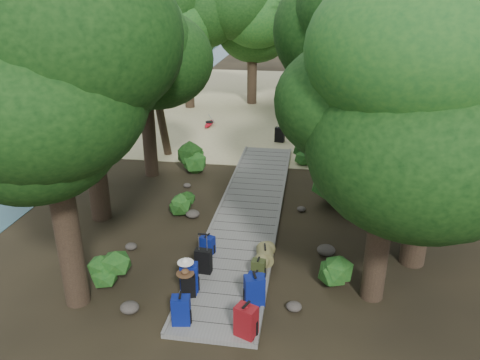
% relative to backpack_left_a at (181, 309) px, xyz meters
% --- Properties ---
extents(ground, '(120.00, 120.00, 0.00)m').
position_rel_backpack_left_a_xyz_m(ground, '(0.66, 4.59, -0.48)').
color(ground, '#302718').
rests_on(ground, ground).
extents(sand_beach, '(40.00, 22.00, 0.02)m').
position_rel_backpack_left_a_xyz_m(sand_beach, '(0.66, 20.59, -0.47)').
color(sand_beach, tan).
rests_on(sand_beach, ground).
extents(distant_hill, '(32.00, 16.00, 12.00)m').
position_rel_backpack_left_a_xyz_m(distant_hill, '(-39.34, 52.59, -0.48)').
color(distant_hill, black).
rests_on(distant_hill, ground).
extents(boardwalk, '(2.00, 12.00, 0.12)m').
position_rel_backpack_left_a_xyz_m(boardwalk, '(0.66, 5.59, -0.42)').
color(boardwalk, slate).
rests_on(boardwalk, ground).
extents(backpack_left_a, '(0.42, 0.33, 0.72)m').
position_rel_backpack_left_a_xyz_m(backpack_left_a, '(0.00, 0.00, 0.00)').
color(backpack_left_a, navy).
rests_on(backpack_left_a, boardwalk).
extents(backpack_left_b, '(0.38, 0.30, 0.61)m').
position_rel_backpack_left_a_xyz_m(backpack_left_b, '(-0.09, 0.94, -0.06)').
color(backpack_left_b, black).
rests_on(backpack_left_b, boardwalk).
extents(backpack_left_c, '(0.46, 0.37, 0.77)m').
position_rel_backpack_left_a_xyz_m(backpack_left_c, '(-0.12, 1.15, 0.02)').
color(backpack_left_c, navy).
rests_on(backpack_left_c, boardwalk).
extents(backpack_left_d, '(0.42, 0.36, 0.54)m').
position_rel_backpack_left_a_xyz_m(backpack_left_d, '(-0.07, 2.80, -0.09)').
color(backpack_left_d, navy).
rests_on(backpack_left_d, boardwalk).
extents(backpack_right_a, '(0.51, 0.44, 0.76)m').
position_rel_backpack_left_a_xyz_m(backpack_right_a, '(1.39, -0.15, 0.02)').
color(backpack_right_a, maroon).
rests_on(backpack_right_a, boardwalk).
extents(backpack_right_b, '(0.51, 0.43, 0.78)m').
position_rel_backpack_left_a_xyz_m(backpack_right_b, '(1.43, 0.87, 0.03)').
color(backpack_right_b, navy).
rests_on(backpack_right_b, boardwalk).
extents(backpack_right_c, '(0.42, 0.33, 0.64)m').
position_rel_backpack_left_a_xyz_m(backpack_right_c, '(1.42, 1.14, -0.04)').
color(backpack_right_c, navy).
rests_on(backpack_right_c, boardwalk).
extents(backpack_right_d, '(0.35, 0.27, 0.50)m').
position_rel_backpack_left_a_xyz_m(backpack_right_d, '(1.39, 1.95, -0.11)').
color(backpack_right_d, '#333D1A').
rests_on(backpack_right_d, boardwalk).
extents(duffel_right_khaki, '(0.52, 0.69, 0.43)m').
position_rel_backpack_left_a_xyz_m(duffel_right_khaki, '(1.48, 2.60, -0.15)').
color(duffel_right_khaki, olive).
rests_on(duffel_right_khaki, boardwalk).
extents(suitcase_on_boardwalk, '(0.42, 0.25, 0.63)m').
position_rel_backpack_left_a_xyz_m(suitcase_on_boardwalk, '(0.03, 1.92, -0.05)').
color(suitcase_on_boardwalk, black).
rests_on(suitcase_on_boardwalk, boardwalk).
extents(lone_suitcase_on_sand, '(0.47, 0.33, 0.68)m').
position_rel_backpack_left_a_xyz_m(lone_suitcase_on_sand, '(1.06, 12.87, -0.12)').
color(lone_suitcase_on_sand, black).
rests_on(lone_suitcase_on_sand, sand_beach).
extents(hat_brown, '(0.41, 0.41, 0.12)m').
position_rel_backpack_left_a_xyz_m(hat_brown, '(-0.14, 0.91, 0.31)').
color(hat_brown, '#51351E').
rests_on(hat_brown, backpack_left_b).
extents(hat_white, '(0.38, 0.38, 0.13)m').
position_rel_backpack_left_a_xyz_m(hat_white, '(-0.18, 1.10, 0.47)').
color(hat_white, silver).
rests_on(hat_white, backpack_left_c).
extents(kayak, '(0.75, 2.86, 0.28)m').
position_rel_backpack_left_a_xyz_m(kayak, '(-2.70, 14.96, -0.32)').
color(kayak, red).
rests_on(kayak, sand_beach).
extents(sun_lounger, '(1.33, 1.97, 0.61)m').
position_rel_backpack_left_a_xyz_m(sun_lounger, '(4.33, 13.56, -0.16)').
color(sun_lounger, silver).
rests_on(sun_lounger, sand_beach).
extents(tree_right_a, '(4.49, 4.49, 7.49)m').
position_rel_backpack_left_a_xyz_m(tree_right_a, '(4.07, 1.73, 3.26)').
color(tree_right_a, black).
rests_on(tree_right_a, ground).
extents(tree_right_b, '(5.07, 5.07, 9.06)m').
position_rel_backpack_left_a_xyz_m(tree_right_b, '(5.26, 3.38, 4.05)').
color(tree_right_b, black).
rests_on(tree_right_b, ground).
extents(tree_right_c, '(4.77, 4.77, 8.25)m').
position_rel_backpack_left_a_xyz_m(tree_right_c, '(4.11, 5.85, 3.65)').
color(tree_right_c, black).
rests_on(tree_right_c, ground).
extents(tree_right_d, '(6.29, 6.29, 11.53)m').
position_rel_backpack_left_a_xyz_m(tree_right_d, '(6.24, 8.35, 5.28)').
color(tree_right_d, black).
rests_on(tree_right_d, ground).
extents(tree_right_e, '(5.17, 5.17, 9.31)m').
position_rel_backpack_left_a_xyz_m(tree_right_e, '(4.61, 12.16, 4.18)').
color(tree_right_e, black).
rests_on(tree_right_e, ground).
extents(tree_right_f, '(5.23, 5.23, 9.34)m').
position_rel_backpack_left_a_xyz_m(tree_right_f, '(6.78, 14.51, 4.19)').
color(tree_right_f, black).
rests_on(tree_right_f, ground).
extents(tree_left_a, '(4.64, 4.64, 7.73)m').
position_rel_backpack_left_a_xyz_m(tree_left_a, '(-2.59, 0.49, 3.39)').
color(tree_left_a, black).
rests_on(tree_left_a, ground).
extents(tree_left_b, '(4.81, 4.81, 8.66)m').
position_rel_backpack_left_a_xyz_m(tree_left_b, '(-3.83, 4.53, 3.85)').
color(tree_left_b, black).
rests_on(tree_left_b, ground).
extents(tree_left_c, '(4.17, 4.17, 7.24)m').
position_rel_backpack_left_a_xyz_m(tree_left_c, '(-3.44, 8.16, 3.14)').
color(tree_left_c, black).
rests_on(tree_left_c, ground).
extents(tree_back_a, '(4.75, 4.75, 8.22)m').
position_rel_backpack_left_a_xyz_m(tree_back_a, '(-1.20, 20.15, 3.63)').
color(tree_back_a, black).
rests_on(tree_back_a, ground).
extents(tree_back_b, '(5.58, 5.58, 9.97)m').
position_rel_backpack_left_a_xyz_m(tree_back_b, '(2.50, 21.27, 4.50)').
color(tree_back_b, black).
rests_on(tree_back_b, ground).
extents(tree_back_c, '(4.99, 4.99, 8.99)m').
position_rel_backpack_left_a_xyz_m(tree_back_c, '(5.92, 20.19, 4.01)').
color(tree_back_c, black).
rests_on(tree_back_c, ground).
extents(tree_back_d, '(4.56, 4.56, 7.61)m').
position_rel_backpack_left_a_xyz_m(tree_back_d, '(-4.65, 18.59, 3.32)').
color(tree_back_d, black).
rests_on(tree_back_d, ground).
extents(palm_right_a, '(4.56, 4.56, 7.78)m').
position_rel_backpack_left_a_xyz_m(palm_right_a, '(3.59, 10.60, 3.41)').
color(palm_right_a, '#164713').
rests_on(palm_right_a, ground).
extents(palm_right_b, '(4.39, 4.39, 8.49)m').
position_rel_backpack_left_a_xyz_m(palm_right_b, '(6.01, 15.90, 3.76)').
color(palm_right_b, '#164713').
rests_on(palm_right_b, ground).
extents(palm_right_c, '(4.36, 4.36, 6.94)m').
position_rel_backpack_left_a_xyz_m(palm_right_c, '(2.92, 17.41, 2.99)').
color(palm_right_c, '#164713').
rests_on(palm_right_c, ground).
extents(palm_left_a, '(4.51, 4.51, 7.17)m').
position_rel_backpack_left_a_xyz_m(palm_left_a, '(-3.78, 10.42, 3.11)').
color(palm_left_a, '#164713').
rests_on(palm_left_a, ground).
extents(rock_left_a, '(0.43, 0.39, 0.24)m').
position_rel_backpack_left_a_xyz_m(rock_left_a, '(-1.28, 0.31, -0.36)').
color(rock_left_a, '#4C473F').
rests_on(rock_left_a, ground).
extents(rock_left_b, '(0.33, 0.30, 0.18)m').
position_rel_backpack_left_a_xyz_m(rock_left_b, '(-2.23, 2.85, -0.39)').
color(rock_left_b, '#4C473F').
rests_on(rock_left_b, ground).
extents(rock_left_c, '(0.44, 0.40, 0.24)m').
position_rel_backpack_left_a_xyz_m(rock_left_c, '(-1.03, 4.96, -0.36)').
color(rock_left_c, '#4C473F').
rests_on(rock_left_c, ground).
extents(rock_left_d, '(0.28, 0.25, 0.15)m').
position_rel_backpack_left_a_xyz_m(rock_left_d, '(-1.80, 7.20, -0.40)').
color(rock_left_d, '#4C473F').
rests_on(rock_left_d, ground).
extents(rock_right_a, '(0.35, 0.32, 0.19)m').
position_rel_backpack_left_a_xyz_m(rock_right_a, '(2.32, 0.94, -0.38)').
color(rock_right_a, '#4C473F').
rests_on(rock_right_a, ground).
extents(rock_right_b, '(0.49, 0.44, 0.27)m').
position_rel_backpack_left_a_xyz_m(rock_right_b, '(3.05, 3.41, -0.34)').
color(rock_right_b, '#4C473F').
rests_on(rock_right_b, ground).
extents(rock_right_c, '(0.28, 0.25, 0.15)m').
position_rel_backpack_left_a_xyz_m(rock_right_c, '(2.30, 5.93, -0.40)').
color(rock_right_c, '#4C473F').
rests_on(rock_right_c, ground).
extents(rock_right_d, '(0.50, 0.45, 0.28)m').
position_rel_backpack_left_a_xyz_m(rock_right_d, '(3.40, 8.79, -0.34)').
color(rock_right_d, '#4C473F').
rests_on(rock_right_d, ground).
extents(shrub_left_a, '(0.97, 0.97, 0.87)m').
position_rel_backpack_left_a_xyz_m(shrub_left_a, '(-2.14, 1.17, -0.04)').
color(shrub_left_a, '#154718').
rests_on(shrub_left_a, ground).
extents(shrub_left_b, '(0.77, 0.77, 0.70)m').
position_rel_backpack_left_a_xyz_m(shrub_left_b, '(-1.40, 5.26, -0.13)').
color(shrub_left_b, '#154718').
rests_on(shrub_left_b, ground).
extents(shrub_left_c, '(1.26, 1.26, 1.14)m').
position_rel_backpack_left_a_xyz_m(shrub_left_c, '(-1.88, 8.73, 0.09)').
color(shrub_left_c, '#154718').
rests_on(shrub_left_c, ground).
extents(shrub_right_a, '(0.86, 0.86, 0.77)m').
position_rel_backpack_left_a_xyz_m(shrub_right_a, '(3.17, 2.01, -0.09)').
color(shrub_right_a, '#154718').
rests_on(shrub_right_a, ground).
extents(shrub_right_b, '(1.39, 1.39, 1.25)m').
position_rel_backpack_left_a_xyz_m(shrub_right_b, '(3.34, 6.58, 0.15)').
color(shrub_right_b, '#154718').
rests_on(shrub_right_b, ground).
extents(shrub_right_c, '(0.85, 0.85, 0.76)m').
position_rel_backpack_left_a_xyz_m(shrub_right_c, '(2.31, 10.23, -0.10)').
color(shrub_right_c, '#154718').
rests_on(shrub_right_c, ground).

